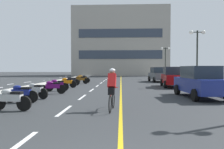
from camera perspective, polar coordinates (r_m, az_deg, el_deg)
name	(u,v)px	position (r m, az deg, el deg)	size (l,w,h in m)	color
ground_plane	(119,84)	(23.53, 1.77, -2.45)	(140.00, 140.00, 0.00)	#2D3033
curb_left	(61,81)	(27.55, -13.32, -1.76)	(2.40, 72.00, 0.12)	#B7B2A8
curb_right	(178,82)	(27.42, 17.07, -1.81)	(2.40, 72.00, 0.12)	#B7B2A8
lane_dash_0	(16,147)	(5.29, -24.18, -17.13)	(0.14, 2.20, 0.01)	silver
lane_dash_1	(64,110)	(8.93, -12.46, -9.28)	(0.14, 2.20, 0.01)	silver
lane_dash_2	(82,97)	(12.79, -7.84, -5.94)	(0.14, 2.20, 0.01)	silver
lane_dash_3	(92,90)	(16.71, -5.39, -4.13)	(0.14, 2.20, 0.01)	silver
lane_dash_4	(97,86)	(20.67, -3.89, -3.02)	(0.14, 2.20, 0.01)	silver
lane_dash_5	(101,83)	(24.63, -2.87, -2.26)	(0.14, 2.20, 0.01)	silver
lane_dash_6	(104,81)	(28.61, -2.13, -1.71)	(0.14, 2.20, 0.01)	silver
lane_dash_7	(106,79)	(32.59, -1.57, -1.29)	(0.14, 2.20, 0.01)	silver
lane_dash_8	(108,78)	(36.58, -1.14, -0.97)	(0.14, 2.20, 0.01)	silver
lane_dash_9	(109,77)	(40.57, -0.79, -0.71)	(0.14, 2.20, 0.01)	silver
lane_dash_10	(110,76)	(44.56, -0.50, -0.49)	(0.14, 2.20, 0.01)	silver
lane_dash_11	(111,76)	(48.55, -0.26, -0.31)	(0.14, 2.20, 0.01)	silver
centre_line_yellow	(121,82)	(26.53, 2.38, -1.97)	(0.12, 66.00, 0.01)	gold
office_building	(120,43)	(52.03, 2.21, 8.44)	(21.84, 8.51, 15.64)	#9E998E
street_lamp_mid	(197,45)	(21.49, 21.63, 7.28)	(1.46, 0.36, 5.07)	black
street_lamp_far	(165,55)	(35.33, 13.94, 4.92)	(1.46, 0.36, 4.89)	black
parked_car_near	(200,82)	(13.35, 22.23, -1.79)	(2.13, 4.30, 1.82)	black
parked_car_mid	(173,77)	(20.11, 15.87, -0.60)	(2.18, 4.32, 1.82)	black
parked_car_far	(158,74)	(27.34, 12.18, 0.01)	(2.18, 4.32, 1.82)	black
motorcycle_1	(11,99)	(9.54, -25.24, -5.84)	(1.70, 0.60, 0.92)	black
motorcycle_2	(21,93)	(11.52, -22.96, -4.54)	(1.70, 0.60, 0.92)	black
motorcycle_3	(35,90)	(12.77, -19.71, -3.91)	(1.63, 0.80, 0.92)	black
motorcycle_4	(53,87)	(14.65, -15.45, -3.16)	(1.67, 0.70, 0.92)	black
motorcycle_5	(57,85)	(16.41, -14.37, -2.64)	(1.64, 0.80, 0.92)	black
motorcycle_6	(67,82)	(19.06, -11.90, -2.03)	(1.70, 0.60, 0.92)	black
motorcycle_7	(71,81)	(21.68, -10.75, -1.58)	(1.70, 0.60, 0.92)	black
motorcycle_8	(80,80)	(23.40, -8.39, -1.33)	(1.68, 0.65, 0.92)	black
motorcycle_9	(82,79)	(24.97, -7.82, -1.14)	(1.70, 0.60, 0.92)	black
motorcycle_10	(81,78)	(27.13, -8.12, -0.91)	(1.67, 0.70, 0.92)	black
cyclist_rider	(112,88)	(8.67, -0.04, -3.66)	(0.42, 1.77, 1.71)	black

